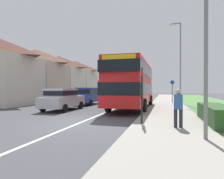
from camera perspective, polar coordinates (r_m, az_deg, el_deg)
ground_plane at (r=9.67m, az=-9.56°, el=-9.69°), size 120.00×120.00×0.00m
lane_marking_centre at (r=17.19m, az=1.79°, el=-5.22°), size 0.14×60.00×0.01m
pavement_near_side at (r=14.73m, az=16.07°, el=-5.97°), size 3.20×68.00×0.12m
roadside_hedge at (r=10.15m, az=28.45°, el=-6.69°), size 1.10×4.00×0.90m
double_decker_bus at (r=16.01m, az=5.98°, el=2.02°), size 2.80×9.90×3.70m
parked_car_silver at (r=15.29m, az=-14.30°, el=-2.52°), size 1.92×4.25×1.67m
parked_car_blue at (r=20.08m, az=-7.27°, el=-1.72°), size 1.93×4.19×1.73m
pedestrian_at_stop at (r=8.23m, az=18.86°, el=-4.64°), size 0.34×0.34×1.67m
bus_stop_sign at (r=8.79m, az=8.74°, el=-0.61°), size 0.09×0.52×2.60m
cycle_route_sign at (r=21.62m, az=17.29°, el=-0.30°), size 0.44×0.08×2.52m
street_lamp_mid at (r=21.29m, az=19.19°, el=8.65°), size 1.14×0.20×8.38m
house_terrace_far_side at (r=29.36m, az=-18.20°, el=3.68°), size 7.00×22.65×6.74m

